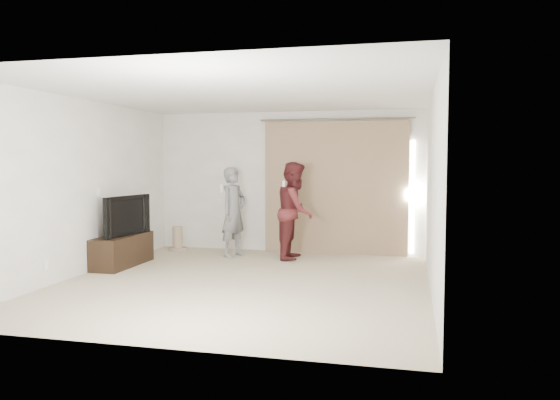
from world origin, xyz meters
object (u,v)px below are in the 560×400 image
at_px(person_man, 234,212).
at_px(tv, 122,215).
at_px(person_woman, 295,211).
at_px(tv_console, 123,251).

bearing_deg(person_man, tv, -138.31).
xyz_separation_m(tv, person_woman, (2.57, 1.29, 0.02)).
distance_m(tv, person_woman, 2.88).
height_order(tv, person_man, person_man).
xyz_separation_m(person_man, person_woman, (1.12, -0.00, 0.05)).
bearing_deg(tv, person_woman, -55.14).
bearing_deg(tv, person_man, -40.17).
distance_m(tv_console, person_woman, 2.93).
distance_m(person_man, person_woman, 1.12).
distance_m(tv, person_man, 1.94).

